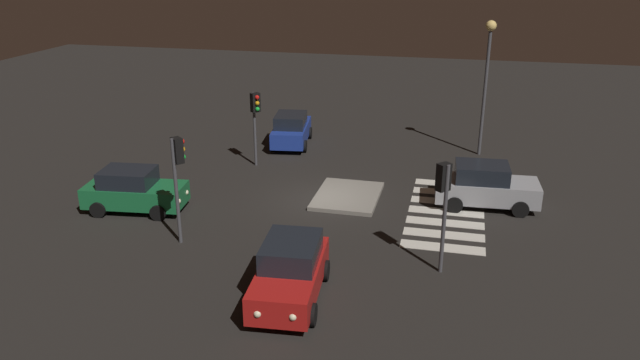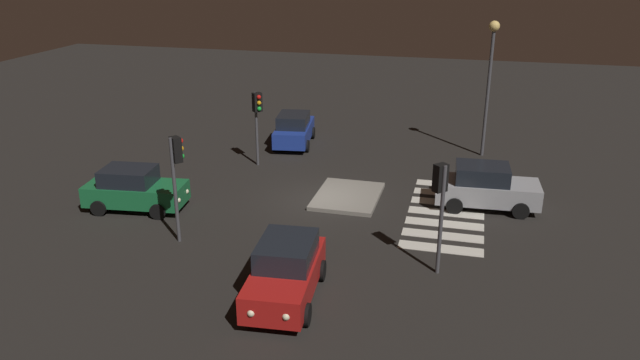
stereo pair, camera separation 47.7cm
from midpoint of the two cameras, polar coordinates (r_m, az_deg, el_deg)
name	(u,v)px [view 2 (the right image)]	position (r m, az deg, el deg)	size (l,w,h in m)	color
ground_plane	(320,201)	(27.66, 0.49, -1.94)	(80.00, 80.00, 0.00)	black
traffic_island	(348,196)	(27.96, 3.08, -1.51)	(3.79, 2.86, 0.18)	gray
car_red	(286,271)	(19.91, -2.52, -8.47)	(4.60, 2.38, 1.95)	red
car_green	(134,189)	(27.60, -16.42, -0.82)	(2.38, 4.45, 1.87)	#196B38
car_blue	(294,129)	(35.34, -2.05, 4.73)	(4.48, 2.47, 1.88)	#1E389E
car_silver	(486,187)	(27.64, 15.65, -0.64)	(2.29, 4.55, 1.94)	#9EA0A5
traffic_light_south	(440,191)	(21.01, 11.74, -1.06)	(0.54, 0.54, 3.98)	#47474C
traffic_light_north	(257,111)	(31.41, -5.42, 6.42)	(0.54, 0.53, 3.88)	#47474C
traffic_light_west	(176,163)	(23.37, -12.66, 1.52)	(0.53, 0.54, 4.19)	#47474C
street_lamp	(491,65)	(33.79, 15.97, 10.25)	(0.56, 0.56, 7.22)	#47474C
crosswalk_near	(446,213)	(26.99, 12.13, -3.00)	(7.60, 3.20, 0.02)	silver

